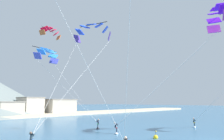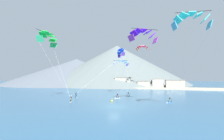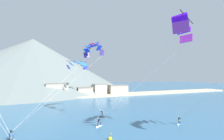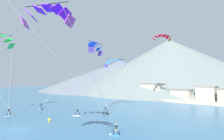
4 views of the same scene
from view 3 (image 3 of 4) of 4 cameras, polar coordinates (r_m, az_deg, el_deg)
name	(u,v)px [view 3 (image 3 of 4)]	position (r m, az deg, el deg)	size (l,w,h in m)	color
kitesurfer_near_lead	(12,137)	(27.18, -33.90, -20.52)	(1.46, 1.57, 1.75)	black
kitesurfer_near_trail	(179,122)	(32.61, 24.10, -17.74)	(1.74, 1.11, 1.64)	#337FDB
kitesurfer_far_left	(102,115)	(35.52, -3.71, -16.64)	(1.52, 1.50, 1.65)	black
kitesurfer_far_right	(98,124)	(29.02, -5.28, -19.89)	(1.61, 1.40, 1.63)	white
parafoil_kite_near_lead	(92,49)	(32.97, -7.49, 7.85)	(15.22, 8.88, 14.92)	#4A328F
parafoil_kite_far_left	(78,65)	(41.26, -12.81, 2.04)	(7.16, 10.14, 12.06)	#464BBB
parafoil_kite_far_right	(182,26)	(23.56, 25.01, 14.80)	(11.70, 14.07, 15.99)	purple
parafoil_kite_distant_high_outer	(96,46)	(55.02, -6.15, 9.07)	(6.03, 3.46, 2.41)	#C15A28
race_marker_buoy	(110,139)	(23.75, -0.74, -24.69)	(0.56, 0.56, 1.02)	yellow
shoreline_strip	(77,96)	(68.67, -13.20, -9.76)	(180.00, 10.00, 0.70)	#BCAD8E
shore_building_harbour_front	(99,89)	(74.93, -4.79, -7.37)	(6.15, 6.17, 5.46)	#B7AD9E
shore_building_promenade_mid	(85,92)	(70.74, -10.34, -8.13)	(6.93, 5.29, 4.22)	#A89E8E
shore_building_quay_east	(118,90)	(75.44, 2.23, -7.55)	(9.62, 5.22, 4.91)	#A89E8E
shore_building_quay_west	(57,90)	(69.99, -20.15, -7.21)	(9.37, 6.67, 6.34)	#A89E8E
shore_building_old_town	(26,91)	(73.25, -29.80, -6.85)	(5.53, 4.70, 6.25)	beige
mountain_peak_west_ridge	(33,64)	(122.36, -28.01, 2.08)	(128.65, 128.65, 36.46)	slate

